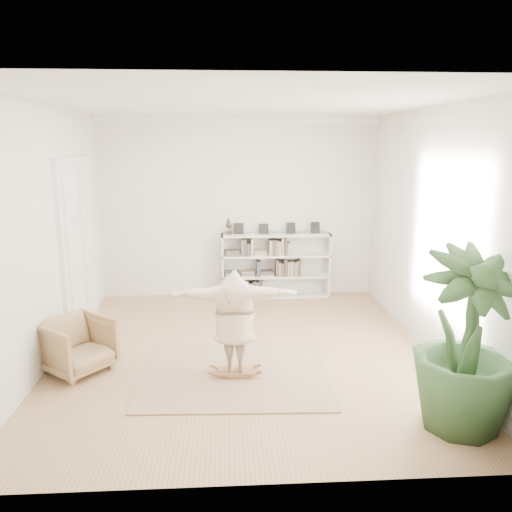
{
  "coord_description": "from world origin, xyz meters",
  "views": [
    {
      "loc": [
        -0.24,
        -7.0,
        3.05
      ],
      "look_at": [
        0.2,
        0.4,
        1.39
      ],
      "focal_mm": 35.0,
      "sensor_mm": 36.0,
      "label": 1
    }
  ],
  "objects_px": {
    "bookshelf": "(275,266)",
    "houseplant": "(466,341)",
    "rocker_board": "(235,371)",
    "person": "(235,318)",
    "armchair": "(77,345)"
  },
  "relations": [
    {
      "from": "rocker_board",
      "to": "bookshelf",
      "type": "bearing_deg",
      "value": 78.1
    },
    {
      "from": "armchair",
      "to": "rocker_board",
      "type": "xyz_separation_m",
      "value": [
        2.15,
        -0.28,
        -0.31
      ]
    },
    {
      "from": "person",
      "to": "houseplant",
      "type": "distance_m",
      "value": 2.82
    },
    {
      "from": "rocker_board",
      "to": "person",
      "type": "bearing_deg",
      "value": 99.21
    },
    {
      "from": "bookshelf",
      "to": "rocker_board",
      "type": "xyz_separation_m",
      "value": [
        -0.89,
        -3.59,
        -0.57
      ]
    },
    {
      "from": "houseplant",
      "to": "bookshelf",
      "type": "bearing_deg",
      "value": 107.38
    },
    {
      "from": "rocker_board",
      "to": "person",
      "type": "height_order",
      "value": "person"
    },
    {
      "from": "bookshelf",
      "to": "houseplant",
      "type": "bearing_deg",
      "value": -72.62
    },
    {
      "from": "person",
      "to": "rocker_board",
      "type": "bearing_deg",
      "value": 99.21
    },
    {
      "from": "rocker_board",
      "to": "houseplant",
      "type": "xyz_separation_m",
      "value": [
        2.45,
        -1.38,
        0.94
      ]
    },
    {
      "from": "bookshelf",
      "to": "armchair",
      "type": "relative_size",
      "value": 2.68
    },
    {
      "from": "armchair",
      "to": "houseplant",
      "type": "distance_m",
      "value": 4.93
    },
    {
      "from": "bookshelf",
      "to": "houseplant",
      "type": "distance_m",
      "value": 5.22
    },
    {
      "from": "bookshelf",
      "to": "person",
      "type": "height_order",
      "value": "bookshelf"
    },
    {
      "from": "bookshelf",
      "to": "houseplant",
      "type": "xyz_separation_m",
      "value": [
        1.56,
        -4.97,
        0.37
      ]
    }
  ]
}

